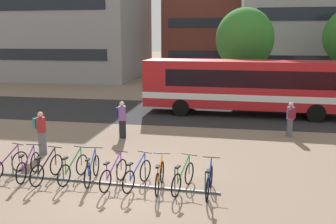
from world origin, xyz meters
The scene contains 20 objects.
ground centered at (0.00, 0.00, 0.00)m, with size 200.00×200.00×0.00m, color #7A6656.
bus_lane_asphalt centered at (0.00, 11.24, 0.00)m, with size 80.00×7.20×0.01m, color #232326.
city_bus centered at (3.89, 11.24, 1.78)m, with size 12.10×2.94×3.20m.
bike_rack centered at (-0.83, -0.09, 0.09)m, with size 7.35×0.38×0.70m.
parked_bicycle_purple_0 centered at (-4.19, -0.02, 0.38)m, with size 0.65×1.67×0.99m.
parked_bicycle_purple_1 centered at (-3.43, -0.02, 0.38)m, with size 0.52×1.72×0.99m.
parked_bicycle_black_2 centered at (-2.72, -0.13, 0.38)m, with size 0.52×1.72×0.99m.
parked_bicycle_green_3 centered at (-1.88, 0.02, 0.38)m, with size 0.52×1.71×0.99m.
parked_bicycle_blue_4 centered at (-1.25, 0.03, 0.38)m, with size 0.52×1.72×0.99m.
parked_bicycle_purple_5 centered at (-0.45, -0.19, 0.38)m, with size 0.53×1.70×0.99m.
parked_bicycle_blue_6 centered at (0.28, -0.14, 0.38)m, with size 0.64×1.67×0.99m.
parked_bicycle_orange_7 centered at (1.00, -0.18, 0.38)m, with size 0.52×1.72×0.99m.
parked_bicycle_green_8 centered at (1.70, -0.13, 0.38)m, with size 0.63×1.68×0.99m.
parked_bicycle_blue_9 centered at (2.50, -0.29, 0.38)m, with size 0.52×1.72×0.99m.
commuter_teal_pack_0 centered at (-4.24, 2.32, 0.99)m, with size 0.60×0.52×1.71m.
commuter_maroon_pack_1 centered at (5.79, 6.66, 0.93)m, with size 0.38×0.55×1.61m.
commuter_navy_pack_3 centered at (-1.81, 5.12, 0.98)m, with size 0.60×0.57×1.71m.
street_tree_0 centered at (3.88, 16.14, 4.38)m, with size 4.05×4.05×6.56m.
building_left_wing centered at (-18.94, 29.36, 7.09)m, with size 23.43×13.29×14.18m.
building_centre_block centered at (1.93, 39.87, 5.80)m, with size 15.20×11.02×11.60m.
Camera 1 is at (3.02, -10.28, 4.57)m, focal length 38.58 mm.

